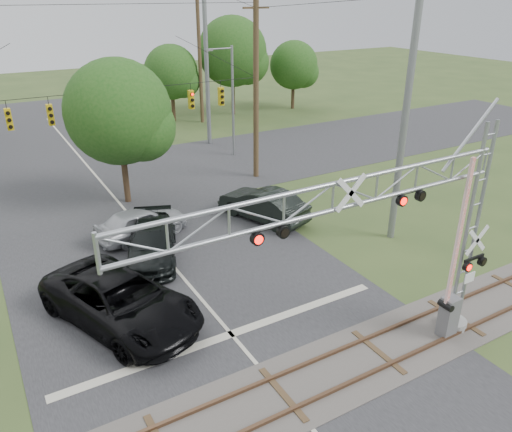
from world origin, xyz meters
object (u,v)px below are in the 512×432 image
traffic_signal_span (123,106)px  car_dark (152,243)px  sedan_silver (141,222)px  crossing_gantry (395,232)px  streetlight (231,96)px  pickup_black (121,300)px

traffic_signal_span → car_dark: 9.03m
traffic_signal_span → sedan_silver: (-1.06, -4.99, -4.93)m
crossing_gantry → streetlight: bearing=74.2°
traffic_signal_span → sedan_silver: size_ratio=4.06×
car_dark → streetlight: (10.80, 12.49, 3.73)m
crossing_gantry → car_dark: crossing_gantry is taller
pickup_black → sedan_silver: size_ratio=1.46×
crossing_gantry → traffic_signal_span: size_ratio=0.68×
crossing_gantry → pickup_black: size_ratio=1.87×
pickup_black → streetlight: streetlight is taller
car_dark → streetlight: bearing=70.6°
pickup_black → streetlight: size_ratio=0.86×
pickup_black → traffic_signal_span: bearing=49.6°
car_dark → streetlight: size_ratio=0.68×
traffic_signal_span → streetlight: traffic_signal_span is taller
pickup_black → streetlight: (13.52, 16.75, 3.56)m
traffic_signal_span → pickup_black: bearing=-109.2°
crossing_gantry → traffic_signal_span: (-2.82, 18.36, 0.78)m
traffic_signal_span → streetlight: bearing=28.2°
traffic_signal_span → car_dark: bearing=-100.4°
streetlight → crossing_gantry: bearing=-105.8°
pickup_black → car_dark: pickup_black is taller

